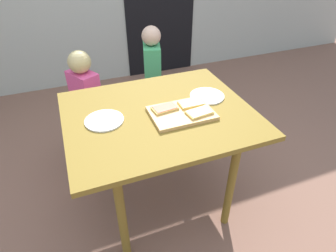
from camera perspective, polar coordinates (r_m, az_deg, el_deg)
name	(u,v)px	position (r m, az deg, el deg)	size (l,w,h in m)	color
ground_plane	(161,198)	(2.21, -1.47, -14.29)	(16.00, 16.00, 0.00)	brown
dining_table	(159,125)	(1.75, -1.80, 0.29)	(1.11, 0.93, 0.77)	olive
cutting_board	(182,113)	(1.67, 2.75, 2.63)	(0.36, 0.26, 0.02)	tan
pizza_slice_far_left	(165,108)	(1.68, -0.67, 3.60)	(0.16, 0.11, 0.02)	#DCB558
pizza_slice_near_right	(199,112)	(1.65, 6.32, 2.72)	(0.16, 0.11, 0.02)	#DCB558
pizza_slice_far_right	(191,103)	(1.73, 4.67, 4.54)	(0.15, 0.09, 0.02)	#DCB558
plate_white_right	(207,96)	(1.87, 7.87, 6.01)	(0.22, 0.22, 0.01)	white
plate_white_left	(104,120)	(1.66, -12.71, 1.12)	(0.22, 0.22, 0.01)	white
child_left	(87,101)	(2.34, -16.01, 4.84)	(0.24, 0.28, 0.96)	#3D3D4B
child_right	(153,77)	(2.56, -3.11, 9.85)	(0.20, 0.27, 1.03)	#2F515B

